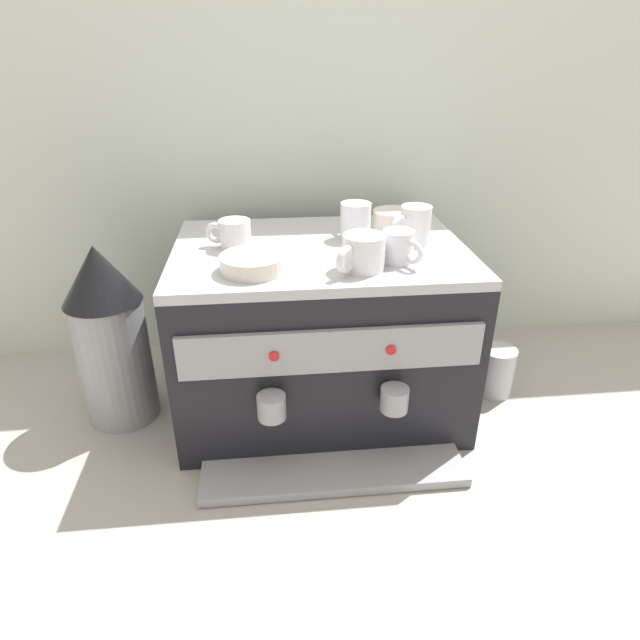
% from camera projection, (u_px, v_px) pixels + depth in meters
% --- Properties ---
extents(ground_plane, '(4.00, 4.00, 0.00)m').
position_uv_depth(ground_plane, '(320.00, 398.00, 1.34)').
color(ground_plane, '#9E998E').
extents(tiled_backsplash_wall, '(2.80, 0.03, 1.06)m').
position_uv_depth(tiled_backsplash_wall, '(307.00, 158.00, 1.39)').
color(tiled_backsplash_wall, silver).
rests_on(tiled_backsplash_wall, ground_plane).
extents(espresso_machine, '(0.63, 0.56, 0.40)m').
position_uv_depth(espresso_machine, '(320.00, 330.00, 1.25)').
color(espresso_machine, black).
rests_on(espresso_machine, ground_plane).
extents(ceramic_cup_0, '(0.10, 0.07, 0.06)m').
position_uv_depth(ceramic_cup_0, '(234.00, 234.00, 1.14)').
color(ceramic_cup_0, white).
rests_on(ceramic_cup_0, espresso_machine).
extents(ceramic_cup_1, '(0.10, 0.10, 0.07)m').
position_uv_depth(ceramic_cup_1, '(362.00, 253.00, 1.03)').
color(ceramic_cup_1, white).
rests_on(ceramic_cup_1, espresso_machine).
extents(ceramic_cup_2, '(0.10, 0.08, 0.08)m').
position_uv_depth(ceramic_cup_2, '(414.00, 225.00, 1.16)').
color(ceramic_cup_2, white).
rests_on(ceramic_cup_2, espresso_machine).
extents(ceramic_cup_3, '(0.07, 0.09, 0.07)m').
position_uv_depth(ceramic_cup_3, '(399.00, 247.00, 1.06)').
color(ceramic_cup_3, white).
rests_on(ceramic_cup_3, espresso_machine).
extents(ceramic_cup_4, '(0.07, 0.11, 0.08)m').
position_uv_depth(ceramic_cup_4, '(355.00, 220.00, 1.20)').
color(ceramic_cup_4, white).
rests_on(ceramic_cup_4, espresso_machine).
extents(ceramic_bowl_0, '(0.13, 0.13, 0.03)m').
position_uv_depth(ceramic_bowl_0, '(253.00, 264.00, 1.03)').
color(ceramic_bowl_0, beige).
rests_on(ceramic_bowl_0, espresso_machine).
extents(ceramic_bowl_1, '(0.10, 0.10, 0.04)m').
position_uv_depth(ceramic_bowl_1, '(393.00, 220.00, 1.27)').
color(ceramic_bowl_1, beige).
rests_on(ceramic_bowl_1, espresso_machine).
extents(coffee_grinder, '(0.17, 0.17, 0.42)m').
position_uv_depth(coffee_grinder, '(110.00, 335.00, 1.19)').
color(coffee_grinder, '#939399').
rests_on(coffee_grinder, ground_plane).
extents(milk_pitcher, '(0.09, 0.09, 0.13)m').
position_uv_depth(milk_pitcher, '(496.00, 371.00, 1.34)').
color(milk_pitcher, '#B7B7BC').
rests_on(milk_pitcher, ground_plane).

